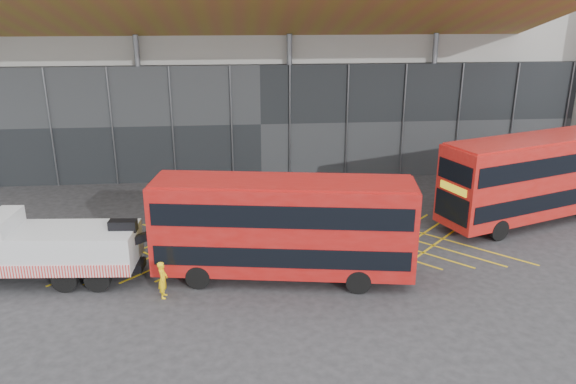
{
  "coord_description": "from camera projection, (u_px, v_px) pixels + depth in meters",
  "views": [
    {
      "loc": [
        0.44,
        -26.74,
        12.18
      ],
      "look_at": [
        3.0,
        1.5,
        2.4
      ],
      "focal_mm": 35.0,
      "sensor_mm": 36.0,
      "label": 1
    }
  ],
  "objects": [
    {
      "name": "bus_second",
      "position": [
        539.0,
        175.0,
        31.66
      ],
      "size": [
        12.46,
        6.81,
        4.99
      ],
      "rotation": [
        0.0,
        0.0,
        0.35
      ],
      "color": "#AD140F",
      "rests_on": "ground_plane"
    },
    {
      "name": "bus_towed",
      "position": [
        283.0,
        225.0,
        25.02
      ],
      "size": [
        11.87,
        4.4,
        4.72
      ],
      "rotation": [
        0.0,
        0.0,
        -0.15
      ],
      "color": "#9E0F0C",
      "rests_on": "ground_plane"
    },
    {
      "name": "road_markings",
      "position": [
        294.0,
        244.0,
        29.38
      ],
      "size": [
        23.16,
        7.16,
        0.01
      ],
      "color": "yellow",
      "rests_on": "ground_plane"
    },
    {
      "name": "recovery_truck",
      "position": [
        24.0,
        244.0,
        25.08
      ],
      "size": [
        11.15,
        3.33,
        3.87
      ],
      "rotation": [
        0.0,
        0.0,
        -0.07
      ],
      "color": "black",
      "rests_on": "ground_plane"
    },
    {
      "name": "construction_building",
      "position": [
        255.0,
        42.0,
        43.67
      ],
      "size": [
        55.0,
        23.97,
        18.0
      ],
      "color": "gray",
      "rests_on": "ground_plane"
    },
    {
      "name": "worker",
      "position": [
        163.0,
        280.0,
        23.94
      ],
      "size": [
        0.41,
        0.62,
        1.67
      ],
      "primitive_type": "imported",
      "rotation": [
        0.0,
        0.0,
        1.55
      ],
      "color": "yellow",
      "rests_on": "ground_plane"
    },
    {
      "name": "ground_plane",
      "position": [
        233.0,
        247.0,
        29.11
      ],
      "size": [
        120.0,
        120.0,
        0.0
      ],
      "primitive_type": "plane",
      "color": "#28282B"
    }
  ]
}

